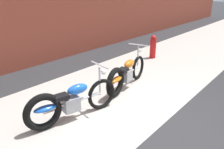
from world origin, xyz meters
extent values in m
plane|color=#2D2D30|center=(0.00, 0.00, 0.00)|extent=(80.00, 80.00, 0.00)
cube|color=#B2ADA3|center=(0.00, 1.75, 0.00)|extent=(36.00, 3.50, 0.01)
torus|color=black|center=(-0.18, 1.34, 0.34)|extent=(0.68, 0.22, 0.68)
torus|color=black|center=(-1.45, 1.61, 0.36)|extent=(0.74, 0.28, 0.73)
cylinder|color=silver|center=(-0.82, 1.47, 0.38)|extent=(1.22, 0.32, 0.06)
cube|color=#99999E|center=(-0.89, 1.49, 0.34)|extent=(0.36, 0.28, 0.28)
ellipsoid|color=blue|center=(-0.74, 1.46, 0.62)|extent=(0.47, 0.28, 0.20)
ellipsoid|color=blue|center=(-1.40, 1.60, 0.42)|extent=(0.47, 0.27, 0.10)
cube|color=black|center=(-1.09, 1.53, 0.56)|extent=(0.32, 0.25, 0.08)
cylinder|color=silver|center=(-0.22, 1.34, 0.65)|extent=(0.05, 0.05, 0.62)
cylinder|color=silver|center=(-0.22, 1.34, 1.01)|extent=(0.15, 0.57, 0.03)
sphere|color=white|center=(-0.12, 1.32, 0.83)|extent=(0.11, 0.11, 0.11)
cylinder|color=silver|center=(-1.10, 1.69, 0.26)|extent=(0.55, 0.18, 0.06)
torus|color=black|center=(1.74, 1.69, 0.34)|extent=(0.68, 0.19, 0.68)
torus|color=black|center=(0.46, 1.48, 0.36)|extent=(0.74, 0.25, 0.73)
cylinder|color=silver|center=(1.10, 1.59, 0.38)|extent=(1.23, 0.26, 0.06)
cube|color=#99999E|center=(1.02, 1.57, 0.34)|extent=(0.35, 0.27, 0.28)
ellipsoid|color=orange|center=(1.18, 1.60, 0.62)|extent=(0.47, 0.26, 0.20)
ellipsoid|color=orange|center=(0.51, 1.49, 0.42)|extent=(0.46, 0.25, 0.10)
cube|color=black|center=(0.82, 1.54, 0.56)|extent=(0.31, 0.24, 0.08)
cylinder|color=silver|center=(1.70, 1.69, 0.65)|extent=(0.05, 0.05, 0.62)
cylinder|color=silver|center=(1.70, 1.69, 1.01)|extent=(0.13, 0.58, 0.03)
sphere|color=white|center=(1.80, 1.70, 0.83)|extent=(0.11, 0.11, 0.11)
cylinder|color=silver|center=(0.76, 1.68, 0.26)|extent=(0.55, 0.15, 0.06)
cylinder|color=red|center=(3.82, 2.44, 0.35)|extent=(0.22, 0.22, 0.70)
sphere|color=red|center=(3.82, 2.44, 0.74)|extent=(0.20, 0.20, 0.20)
camera|label=1|loc=(-3.42, -1.68, 2.50)|focal=36.77mm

